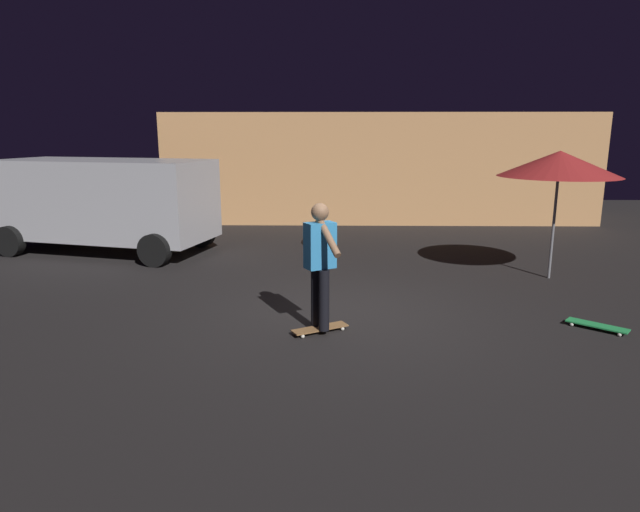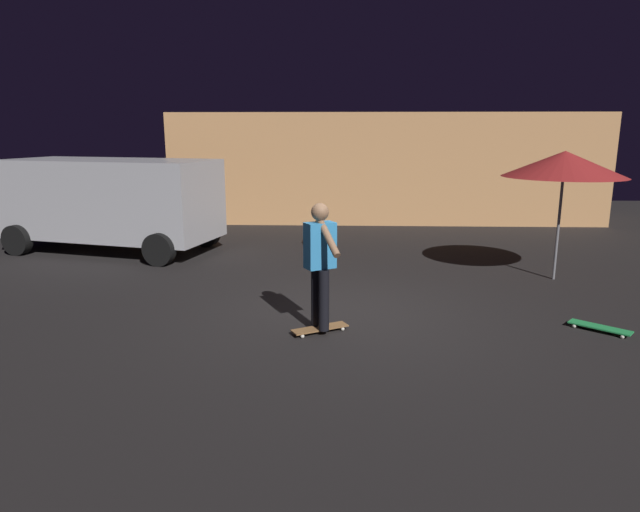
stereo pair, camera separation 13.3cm
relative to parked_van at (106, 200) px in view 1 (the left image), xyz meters
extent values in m
plane|color=black|center=(5.12, -4.25, -1.16)|extent=(28.00, 28.00, 0.00)
cube|color=tan|center=(6.37, 5.24, 0.41)|extent=(12.44, 3.37, 3.14)
cube|color=#B2B2B7|center=(0.01, 0.00, 0.02)|extent=(4.92, 2.96, 1.70)
cube|color=black|center=(-2.20, 0.55, 0.37)|extent=(0.48, 1.71, 0.64)
cylinder|color=black|center=(-1.93, -0.54, -0.83)|extent=(0.69, 0.37, 0.66)
cylinder|color=black|center=(-1.45, 1.38, -0.83)|extent=(0.69, 0.37, 0.66)
cylinder|color=black|center=(1.47, -1.39, -0.83)|extent=(0.69, 0.37, 0.66)
cylinder|color=black|center=(1.95, 0.53, -0.83)|extent=(0.69, 0.37, 0.66)
cylinder|color=slate|center=(8.96, -2.13, -0.06)|extent=(0.05, 0.05, 2.20)
cone|color=#A52626|center=(8.96, -2.13, 0.91)|extent=(2.10, 2.10, 0.45)
cube|color=olive|center=(4.82, -5.01, -1.10)|extent=(0.78, 0.56, 0.02)
sphere|color=silver|center=(5.04, -4.79, -1.13)|extent=(0.05, 0.05, 0.05)
sphere|color=silver|center=(5.12, -4.94, -1.13)|extent=(0.05, 0.05, 0.05)
sphere|color=silver|center=(4.52, -5.09, -1.13)|extent=(0.05, 0.05, 0.05)
sphere|color=silver|center=(4.60, -5.23, -1.13)|extent=(0.05, 0.05, 0.05)
cube|color=green|center=(8.58, -4.83, -1.10)|extent=(0.73, 0.65, 0.02)
sphere|color=silver|center=(8.86, -4.96, -1.13)|extent=(0.05, 0.05, 0.05)
sphere|color=silver|center=(8.75, -5.09, -1.13)|extent=(0.05, 0.05, 0.05)
sphere|color=silver|center=(8.40, -4.57, -1.13)|extent=(0.05, 0.05, 0.05)
sphere|color=silver|center=(8.29, -4.70, -1.13)|extent=(0.05, 0.05, 0.05)
cylinder|color=black|center=(4.77, -4.92, -0.68)|extent=(0.14, 0.14, 0.82)
cylinder|color=black|center=(4.87, -5.11, -0.68)|extent=(0.14, 0.14, 0.82)
cube|color=#338CCC|center=(4.82, -5.01, 0.03)|extent=(0.44, 0.38, 0.60)
sphere|color=#936B4C|center=(4.82, -5.01, 0.46)|extent=(0.23, 0.23, 0.23)
cylinder|color=#936B4C|center=(4.71, -4.82, 0.18)|extent=(0.34, 0.52, 0.46)
cylinder|color=#936B4C|center=(4.93, -5.21, 0.18)|extent=(0.34, 0.52, 0.46)
camera|label=1|loc=(4.96, -11.98, 1.47)|focal=30.93mm
camera|label=2|loc=(5.09, -11.97, 1.47)|focal=30.93mm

